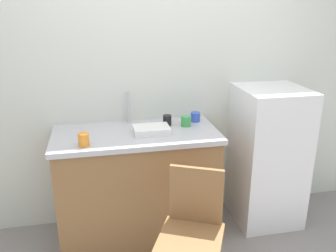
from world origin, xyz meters
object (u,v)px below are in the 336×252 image
at_px(chair, 192,230).
at_px(cup_orange, 84,140).
at_px(dish_tray, 151,130).
at_px(cup_blue, 195,117).
at_px(cup_green, 186,121).
at_px(refrigerator, 268,156).
at_px(cup_black, 167,120).

xyz_separation_m(chair, cup_orange, (-0.66, 0.53, 0.48)).
relative_size(dish_tray, cup_blue, 3.44).
distance_m(cup_orange, cup_green, 0.86).
distance_m(refrigerator, dish_tray, 1.10).
height_order(cup_orange, cup_green, cup_orange).
bearing_deg(cup_black, cup_orange, -154.47).
bearing_deg(refrigerator, cup_green, 176.42).
bearing_deg(cup_green, refrigerator, -3.58).
height_order(refrigerator, chair, refrigerator).
bearing_deg(chair, refrigerator, 66.00).
bearing_deg(cup_black, cup_blue, 11.34).
relative_size(refrigerator, dish_tray, 4.38).
distance_m(refrigerator, cup_black, 0.96).
bearing_deg(cup_orange, cup_blue, 21.85).
bearing_deg(cup_blue, cup_orange, -158.15).
distance_m(refrigerator, cup_green, 0.82).
height_order(dish_tray, cup_green, cup_green).
bearing_deg(cup_green, cup_orange, -161.59).
distance_m(dish_tray, cup_green, 0.32).
height_order(chair, cup_blue, cup_blue).
relative_size(refrigerator, chair, 1.38).
xyz_separation_m(cup_black, cup_orange, (-0.67, -0.32, 0.00)).
distance_m(cup_black, cup_green, 0.16).
xyz_separation_m(cup_blue, cup_green, (-0.11, -0.10, 0.00)).
bearing_deg(cup_black, chair, -90.65).
distance_m(dish_tray, cup_orange, 0.54).
bearing_deg(cup_green, cup_blue, 42.45).
bearing_deg(dish_tray, cup_orange, -161.76).
xyz_separation_m(cup_black, cup_green, (0.15, -0.05, -0.00)).
bearing_deg(cup_black, dish_tray, -136.02).
bearing_deg(refrigerator, cup_orange, -171.72).
distance_m(chair, cup_blue, 1.06).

